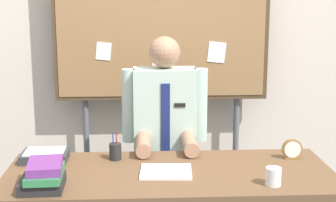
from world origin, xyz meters
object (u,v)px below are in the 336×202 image
object	(u,v)px
open_notebook	(166,172)
paper_tray	(45,156)
desk	(170,187)
person	(165,153)
book_stack	(44,176)
bulletin_board	(162,23)
desk_clock	(292,150)
coffee_mug	(273,176)
pen_holder	(115,151)

from	to	relation	value
open_notebook	paper_tray	distance (m)	0.73
desk	open_notebook	bearing A→B (deg)	-136.95
open_notebook	paper_tray	xyz separation A→B (m)	(-0.68, 0.24, 0.02)
person	open_notebook	size ratio (longest dim) A/B	5.23
desk	person	xyz separation A→B (m)	(0.00, 0.60, 0.00)
desk	book_stack	size ratio (longest dim) A/B	6.30
bulletin_board	open_notebook	xyz separation A→B (m)	(-0.02, -1.09, -0.73)
person	desk_clock	world-z (taller)	person
person	paper_tray	bearing A→B (deg)	-152.21
paper_tray	coffee_mug	bearing A→B (deg)	-20.43
desk	person	bearing A→B (deg)	90.00
bulletin_board	coffee_mug	distance (m)	1.56
person	desk_clock	bearing A→B (deg)	-30.25
book_stack	open_notebook	bearing A→B (deg)	17.34
bulletin_board	coffee_mug	size ratio (longest dim) A/B	22.89
bulletin_board	paper_tray	xyz separation A→B (m)	(-0.71, -0.85, -0.71)
bulletin_board	desk	bearing A→B (deg)	-90.00
open_notebook	desk_clock	xyz separation A→B (m)	(0.74, 0.20, 0.05)
desk	coffee_mug	size ratio (longest dim) A/B	19.39
pen_holder	bulletin_board	bearing A→B (deg)	70.51
bulletin_board	desk_clock	bearing A→B (deg)	-51.23
pen_holder	coffee_mug	bearing A→B (deg)	-28.83
bulletin_board	pen_holder	xyz separation A→B (m)	(-0.30, -0.85, -0.69)
paper_tray	desk_clock	bearing A→B (deg)	-1.90
desk	open_notebook	world-z (taller)	open_notebook
desk_clock	coffee_mug	xyz separation A→B (m)	(-0.21, -0.40, -0.01)
pen_holder	open_notebook	bearing A→B (deg)	-40.16
person	open_notebook	world-z (taller)	person
book_stack	desk_clock	xyz separation A→B (m)	(1.35, 0.39, -0.01)
person	paper_tray	xyz separation A→B (m)	(-0.71, -0.37, 0.11)
book_stack	open_notebook	distance (m)	0.64
book_stack	desk_clock	world-z (taller)	book_stack
bulletin_board	desk_clock	xyz separation A→B (m)	(0.72, -0.90, -0.68)
desk_clock	paper_tray	bearing A→B (deg)	178.10
bulletin_board	coffee_mug	world-z (taller)	bulletin_board
book_stack	paper_tray	size ratio (longest dim) A/B	1.08
open_notebook	coffee_mug	size ratio (longest dim) A/B	2.98
book_stack	desk	bearing A→B (deg)	18.44
person	book_stack	size ratio (longest dim) A/B	5.07
book_stack	paper_tray	bearing A→B (deg)	99.85
desk	bulletin_board	distance (m)	1.35
person	book_stack	world-z (taller)	person
desk	desk_clock	size ratio (longest dim) A/B	15.00
bulletin_board	open_notebook	distance (m)	1.31
open_notebook	pen_holder	world-z (taller)	pen_holder
person	pen_holder	size ratio (longest dim) A/B	8.92
person	paper_tray	size ratio (longest dim) A/B	5.49
desk_clock	bulletin_board	bearing A→B (deg)	128.77
bulletin_board	pen_holder	size ratio (longest dim) A/B	13.08
book_stack	desk_clock	bearing A→B (deg)	15.99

